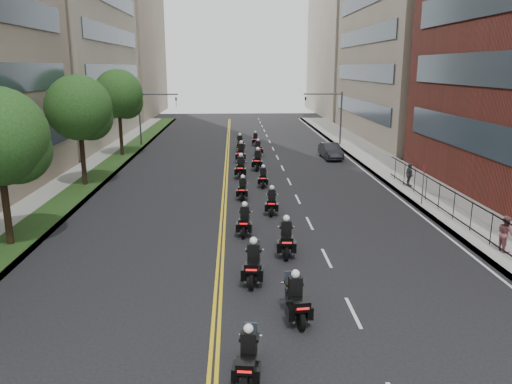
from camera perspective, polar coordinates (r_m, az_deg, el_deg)
sidewalk_right at (r=38.43m, az=16.97°, el=1.38°), size 4.00×90.00×0.15m
sidewalk_left at (r=37.92m, az=-19.67°, el=1.01°), size 4.00×90.00×0.15m
grass_strip at (r=37.67m, az=-18.52°, el=1.17°), size 2.00×90.00×0.04m
building_right_tan at (r=62.81m, az=19.40°, el=19.65°), size 15.11×28.00×30.00m
building_right_far at (r=91.23m, az=12.12°, el=16.88°), size 15.00×28.00×26.00m
building_left_far at (r=90.96m, az=-16.75°, el=16.62°), size 16.00×28.00×26.00m
iron_fence at (r=26.27m, az=24.31°, el=-3.16°), size 0.05×28.00×1.50m
street_trees at (r=30.83m, az=-22.14°, el=7.49°), size 4.40×38.40×7.98m
traffic_signal_right at (r=53.52m, az=8.70°, el=9.21°), size 4.09×0.20×5.60m
traffic_signal_left at (r=53.23m, az=-12.15°, el=9.03°), size 4.09×0.20×5.60m
motorcycle_0 at (r=13.99m, az=-0.92°, el=-18.46°), size 0.63×2.09×1.54m
motorcycle_1 at (r=16.86m, az=4.59°, el=-12.24°), size 0.66×2.30×1.70m
motorcycle_2 at (r=19.53m, az=-0.32°, el=-8.28°), size 0.69×2.40×1.77m
motorcycle_3 at (r=22.30m, az=3.48°, el=-5.40°), size 0.63×2.41×1.78m
motorcycle_4 at (r=24.92m, az=-1.32°, el=-3.38°), size 0.59×2.23×1.64m
motorcycle_5 at (r=28.39m, az=1.81°, el=-1.20°), size 0.60×2.20×1.62m
motorcycle_6 at (r=31.55m, az=-1.54°, el=0.30°), size 0.56×2.08×1.54m
motorcycle_7 at (r=34.80m, az=0.83°, el=1.62°), size 0.55×2.08×1.54m
motorcycle_8 at (r=37.62m, az=-1.74°, el=2.76°), size 0.66×2.52×1.86m
motorcycle_9 at (r=40.54m, az=0.19°, el=3.58°), size 0.72×2.49×1.84m
motorcycle_10 at (r=43.87m, az=-1.73°, el=4.41°), size 0.67×2.55×1.88m
motorcycle_11 at (r=47.24m, az=0.25°, el=4.97°), size 0.59×2.13×1.57m
motorcycle_12 at (r=49.83m, az=-1.83°, el=5.53°), size 0.69×2.40×1.77m
motorcycle_13 at (r=53.42m, az=-0.07°, el=6.01°), size 0.49×2.06×1.52m
parked_sedan at (r=46.03m, az=8.53°, el=4.66°), size 1.71×4.30×1.39m
pedestrian_b at (r=24.79m, az=26.63°, el=-4.25°), size 0.64×0.81×1.64m
pedestrian_c at (r=35.74m, az=17.13°, el=1.92°), size 0.46×0.99×1.64m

